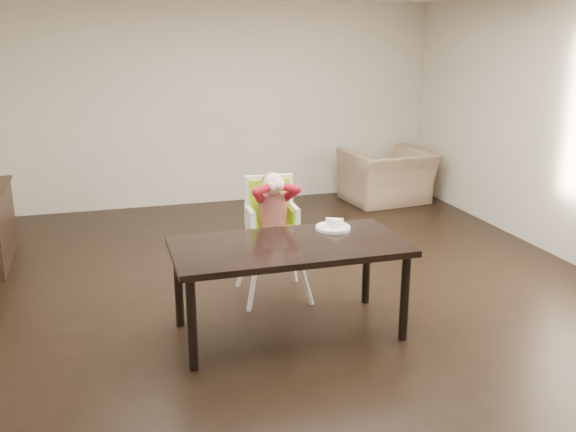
% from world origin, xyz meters
% --- Properties ---
extents(ground, '(7.00, 7.00, 0.00)m').
position_xyz_m(ground, '(0.00, 0.00, 0.00)').
color(ground, black).
rests_on(ground, ground).
extents(room_walls, '(6.02, 7.02, 2.71)m').
position_xyz_m(room_walls, '(0.00, 0.00, 1.86)').
color(room_walls, beige).
rests_on(room_walls, ground).
extents(dining_table, '(1.80, 0.90, 0.75)m').
position_xyz_m(dining_table, '(-0.27, -0.68, 0.67)').
color(dining_table, black).
rests_on(dining_table, ground).
extents(high_chair, '(0.50, 0.50, 1.15)m').
position_xyz_m(high_chair, '(-0.19, 0.10, 0.81)').
color(high_chair, white).
rests_on(high_chair, ground).
extents(plate, '(0.34, 0.34, 0.08)m').
position_xyz_m(plate, '(0.19, -0.43, 0.78)').
color(plate, white).
rests_on(plate, dining_table).
extents(armchair, '(1.19, 0.84, 0.98)m').
position_xyz_m(armchair, '(2.20, 2.80, 0.49)').
color(armchair, '#987F61').
rests_on(armchair, ground).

